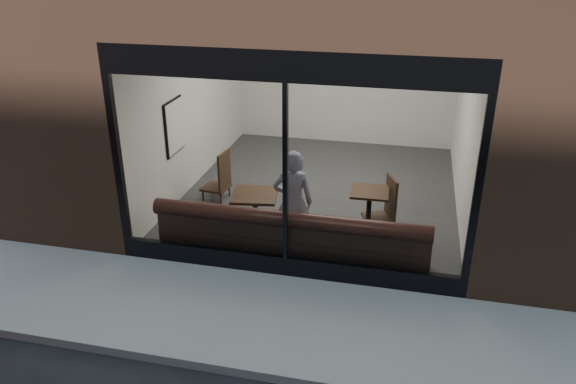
% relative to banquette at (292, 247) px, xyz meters
% --- Properties ---
extents(ground, '(120.00, 120.00, 0.00)m').
position_rel_banquette_xyz_m(ground, '(0.00, -2.45, -0.23)').
color(ground, black).
rests_on(ground, ground).
extents(sidewalk_near, '(40.00, 2.00, 0.01)m').
position_rel_banquette_xyz_m(sidewalk_near, '(0.00, -1.45, -0.22)').
color(sidewalk_near, gray).
rests_on(sidewalk_near, ground).
extents(kerb_near, '(40.00, 0.10, 0.12)m').
position_rel_banquette_xyz_m(kerb_near, '(0.00, -2.50, -0.17)').
color(kerb_near, gray).
rests_on(kerb_near, ground).
extents(host_building_pier_left, '(2.50, 12.00, 3.20)m').
position_rel_banquette_xyz_m(host_building_pier_left, '(-3.75, 5.55, 1.38)').
color(host_building_pier_left, brown).
rests_on(host_building_pier_left, ground).
extents(host_building_pier_right, '(2.50, 12.00, 3.20)m').
position_rel_banquette_xyz_m(host_building_pier_right, '(3.75, 5.55, 1.38)').
color(host_building_pier_right, brown).
rests_on(host_building_pier_right, ground).
extents(host_building_backfill, '(5.00, 6.00, 3.20)m').
position_rel_banquette_xyz_m(host_building_backfill, '(0.00, 8.55, 1.38)').
color(host_building_backfill, brown).
rests_on(host_building_backfill, ground).
extents(cafe_floor, '(6.00, 6.00, 0.00)m').
position_rel_banquette_xyz_m(cafe_floor, '(0.00, 2.55, -0.21)').
color(cafe_floor, '#2D2D30').
rests_on(cafe_floor, ground).
extents(cafe_ceiling, '(6.00, 6.00, 0.00)m').
position_rel_banquette_xyz_m(cafe_ceiling, '(0.00, 2.55, 2.97)').
color(cafe_ceiling, white).
rests_on(cafe_ceiling, host_building_upper).
extents(cafe_wall_back, '(5.00, 0.00, 5.00)m').
position_rel_banquette_xyz_m(cafe_wall_back, '(0.00, 5.54, 1.37)').
color(cafe_wall_back, silver).
rests_on(cafe_wall_back, ground).
extents(cafe_wall_left, '(0.00, 6.00, 6.00)m').
position_rel_banquette_xyz_m(cafe_wall_left, '(-2.49, 2.55, 1.37)').
color(cafe_wall_left, silver).
rests_on(cafe_wall_left, ground).
extents(cafe_wall_right, '(0.00, 6.00, 6.00)m').
position_rel_banquette_xyz_m(cafe_wall_right, '(2.49, 2.55, 1.37)').
color(cafe_wall_right, silver).
rests_on(cafe_wall_right, ground).
extents(storefront_kick, '(5.00, 0.10, 0.30)m').
position_rel_banquette_xyz_m(storefront_kick, '(0.00, -0.40, -0.08)').
color(storefront_kick, black).
rests_on(storefront_kick, ground).
extents(storefront_header, '(5.00, 0.10, 0.40)m').
position_rel_banquette_xyz_m(storefront_header, '(0.00, -0.40, 2.77)').
color(storefront_header, black).
rests_on(storefront_header, host_building_upper).
extents(storefront_mullion, '(0.06, 0.10, 2.50)m').
position_rel_banquette_xyz_m(storefront_mullion, '(0.00, -0.40, 1.32)').
color(storefront_mullion, black).
rests_on(storefront_mullion, storefront_kick).
extents(storefront_glass, '(4.80, 0.00, 4.80)m').
position_rel_banquette_xyz_m(storefront_glass, '(0.00, -0.43, 1.33)').
color(storefront_glass, white).
rests_on(storefront_glass, storefront_kick).
extents(banquette, '(4.00, 0.55, 0.45)m').
position_rel_banquette_xyz_m(banquette, '(0.00, 0.00, 0.00)').
color(banquette, '#3A1715').
rests_on(banquette, cafe_floor).
extents(person, '(0.65, 0.48, 1.65)m').
position_rel_banquette_xyz_m(person, '(-0.05, 0.29, 0.60)').
color(person, '#99A2C6').
rests_on(person, cafe_floor).
extents(cafe_table_left, '(0.80, 0.80, 0.05)m').
position_rel_banquette_xyz_m(cafe_table_left, '(-0.74, 0.60, 0.52)').
color(cafe_table_left, black).
rests_on(cafe_table_left, cafe_floor).
extents(cafe_table_right, '(0.61, 0.61, 0.04)m').
position_rel_banquette_xyz_m(cafe_table_right, '(1.02, 1.13, 0.52)').
color(cafe_table_right, black).
rests_on(cafe_table_right, cafe_floor).
extents(cafe_chair_left, '(0.51, 0.51, 0.04)m').
position_rel_banquette_xyz_m(cafe_chair_left, '(-1.84, 1.82, 0.01)').
color(cafe_chair_left, black).
rests_on(cafe_chair_left, cafe_floor).
extents(cafe_chair_right, '(0.60, 0.60, 0.04)m').
position_rel_banquette_xyz_m(cafe_chair_right, '(1.18, 1.22, 0.01)').
color(cafe_chair_right, black).
rests_on(cafe_chair_right, cafe_floor).
extents(wall_poster, '(0.02, 0.68, 0.90)m').
position_rel_banquette_xyz_m(wall_poster, '(-2.45, 1.60, 1.21)').
color(wall_poster, white).
rests_on(wall_poster, cafe_wall_left).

